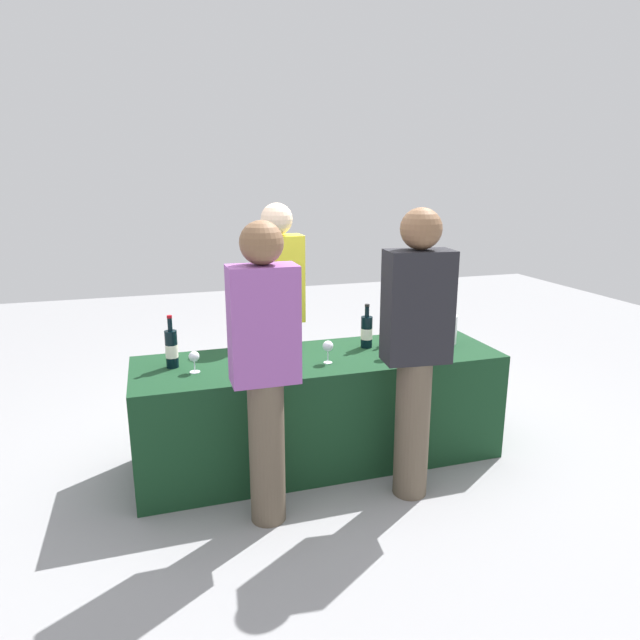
% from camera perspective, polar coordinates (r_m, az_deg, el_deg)
% --- Properties ---
extents(ground_plane, '(12.00, 12.00, 0.00)m').
position_cam_1_polar(ground_plane, '(3.95, -0.00, -13.96)').
color(ground_plane, gray).
extents(tasting_table, '(2.41, 0.74, 0.74)m').
position_cam_1_polar(tasting_table, '(3.79, -0.00, -9.07)').
color(tasting_table, '#14381E').
rests_on(tasting_table, ground_plane).
extents(wine_bottle_0, '(0.08, 0.08, 0.33)m').
position_cam_1_polar(wine_bottle_0, '(3.55, -15.05, -2.85)').
color(wine_bottle_0, black).
rests_on(wine_bottle_0, tasting_table).
extents(wine_bottle_1, '(0.08, 0.08, 0.31)m').
position_cam_1_polar(wine_bottle_1, '(3.84, 4.82, -1.19)').
color(wine_bottle_1, black).
rests_on(wine_bottle_1, tasting_table).
extents(wine_bottle_2, '(0.07, 0.07, 0.34)m').
position_cam_1_polar(wine_bottle_2, '(3.99, 7.79, -0.54)').
color(wine_bottle_2, black).
rests_on(wine_bottle_2, tasting_table).
extents(wine_bottle_3, '(0.08, 0.08, 0.30)m').
position_cam_1_polar(wine_bottle_3, '(3.97, 9.37, -0.91)').
color(wine_bottle_3, black).
rests_on(wine_bottle_3, tasting_table).
extents(wine_glass_0, '(0.07, 0.07, 0.13)m').
position_cam_1_polar(wine_glass_0, '(3.43, -12.85, -3.78)').
color(wine_glass_0, silver).
rests_on(wine_glass_0, tasting_table).
extents(wine_glass_1, '(0.06, 0.06, 0.13)m').
position_cam_1_polar(wine_glass_1, '(3.44, -5.24, -3.48)').
color(wine_glass_1, silver).
rests_on(wine_glass_1, tasting_table).
extents(wine_glass_2, '(0.07, 0.07, 0.15)m').
position_cam_1_polar(wine_glass_2, '(3.46, -3.36, -3.04)').
color(wine_glass_2, silver).
rests_on(wine_glass_2, tasting_table).
extents(wine_glass_3, '(0.07, 0.07, 0.15)m').
position_cam_1_polar(wine_glass_3, '(3.51, 0.83, -2.79)').
color(wine_glass_3, silver).
rests_on(wine_glass_3, tasting_table).
extents(wine_glass_4, '(0.07, 0.07, 0.15)m').
position_cam_1_polar(wine_glass_4, '(3.63, 7.02, -2.29)').
color(wine_glass_4, silver).
rests_on(wine_glass_4, tasting_table).
extents(wine_glass_5, '(0.07, 0.07, 0.15)m').
position_cam_1_polar(wine_glass_5, '(3.81, 11.31, -1.69)').
color(wine_glass_5, silver).
rests_on(wine_glass_5, tasting_table).
extents(ice_bucket, '(0.22, 0.22, 0.20)m').
position_cam_1_polar(ice_bucket, '(4.03, 12.40, -0.89)').
color(ice_bucket, silver).
rests_on(ice_bucket, tasting_table).
extents(server_pouring, '(0.37, 0.23, 1.71)m').
position_cam_1_polar(server_pouring, '(4.11, -4.31, 1.28)').
color(server_pouring, brown).
rests_on(server_pouring, ground_plane).
extents(guest_0, '(0.36, 0.23, 1.68)m').
position_cam_1_polar(guest_0, '(2.95, -5.72, -4.48)').
color(guest_0, brown).
rests_on(guest_0, ground_plane).
extents(guest_1, '(0.40, 0.24, 1.73)m').
position_cam_1_polar(guest_1, '(3.23, 9.85, -2.49)').
color(guest_1, brown).
rests_on(guest_1, ground_plane).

